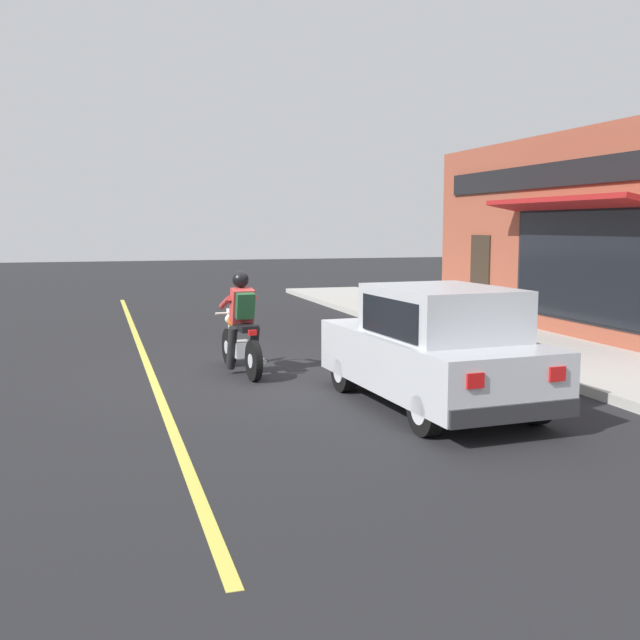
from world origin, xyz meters
TOP-DOWN VIEW (x-y plane):
  - ground_plane at (0.00, 0.00)m, footprint 80.00×80.00m
  - sidewalk_curb at (5.11, 3.00)m, footprint 2.60×22.00m
  - lane_stripe at (-1.80, 3.00)m, footprint 0.12×19.80m
  - storefront_building at (6.63, 2.27)m, footprint 1.25×9.43m
  - motorcycle_with_rider at (-0.41, 0.17)m, footprint 0.60×2.02m
  - car_hatchback at (1.52, -2.79)m, footprint 1.86×3.87m
  - traffic_cone at (4.36, 0.31)m, footprint 0.36×0.36m

SIDE VIEW (x-z plane):
  - ground_plane at x=0.00m, z-range 0.00..0.00m
  - lane_stripe at x=-1.80m, z-range 0.00..0.01m
  - sidewalk_curb at x=5.11m, z-range 0.00..0.14m
  - traffic_cone at x=4.36m, z-range 0.13..0.73m
  - motorcycle_with_rider at x=-0.41m, z-range -0.13..1.49m
  - car_hatchback at x=1.52m, z-range -0.02..1.55m
  - storefront_building at x=6.63m, z-range 0.01..4.21m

